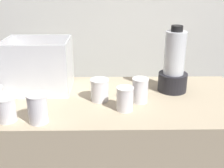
{
  "coord_description": "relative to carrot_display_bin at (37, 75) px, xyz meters",
  "views": [
    {
      "loc": [
        -0.02,
        -1.34,
        1.52
      ],
      "look_at": [
        0.0,
        0.0,
        0.98
      ],
      "focal_mm": 45.18,
      "sensor_mm": 36.0,
      "label": 1
    }
  ],
  "objects": [
    {
      "name": "juice_cup_pomegranate_far_right",
      "position": [
        0.47,
        -0.26,
        -0.03
      ],
      "size": [
        0.08,
        0.08,
        0.12
      ],
      "color": "white",
      "rests_on": "counter"
    },
    {
      "name": "back_wall_unit",
      "position": [
        0.41,
        0.64,
        0.28
      ],
      "size": [
        2.6,
        0.24,
        2.5
      ],
      "color": "silver",
      "rests_on": "ground_plane"
    },
    {
      "name": "juice_cup_pomegranate_left",
      "position": [
        -0.06,
        -0.36,
        -0.04
      ],
      "size": [
        0.09,
        0.09,
        0.11
      ],
      "color": "white",
      "rests_on": "counter"
    },
    {
      "name": "carrot_display_bin",
      "position": [
        0.0,
        0.0,
        0.0
      ],
      "size": [
        0.34,
        0.25,
        0.28
      ],
      "color": "white",
      "rests_on": "counter"
    },
    {
      "name": "juice_cup_pomegranate_rightmost",
      "position": [
        0.55,
        -0.17,
        -0.03
      ],
      "size": [
        0.08,
        0.08,
        0.13
      ],
      "color": "white",
      "rests_on": "counter"
    },
    {
      "name": "counter",
      "position": [
        0.41,
        -0.13,
        -0.54
      ],
      "size": [
        1.4,
        0.64,
        0.9
      ],
      "primitive_type": "cube",
      "color": "tan",
      "rests_on": "ground_plane"
    },
    {
      "name": "juice_cup_orange_right",
      "position": [
        0.35,
        -0.15,
        -0.04
      ],
      "size": [
        0.09,
        0.09,
        0.11
      ],
      "color": "white",
      "rests_on": "counter"
    },
    {
      "name": "blender_pitcher",
      "position": [
        0.74,
        -0.02,
        0.05
      ],
      "size": [
        0.16,
        0.16,
        0.36
      ],
      "color": "black",
      "rests_on": "counter"
    },
    {
      "name": "juice_cup_pomegranate_middle",
      "position": [
        0.08,
        -0.37,
        -0.03
      ],
      "size": [
        0.09,
        0.09,
        0.13
      ],
      "color": "white",
      "rests_on": "counter"
    }
  ]
}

